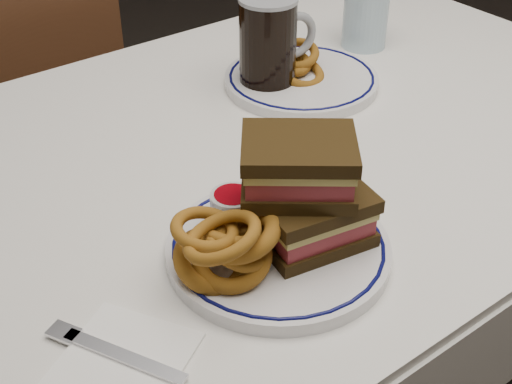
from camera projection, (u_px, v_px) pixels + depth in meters
dining_table at (295, 184)px, 1.17m from camera, size 1.27×0.87×0.75m
chair_far at (17, 100)px, 1.66m from camera, size 0.46×0.46×0.96m
main_plate at (278, 249)px, 0.85m from camera, size 0.27×0.27×0.02m
reuben_sandwich at (305, 191)px, 0.82m from camera, size 0.16×0.16×0.13m
onion_rings_main at (228, 245)px, 0.79m from camera, size 0.13×0.12×0.11m
ketchup_ramekin at (233, 204)px, 0.88m from camera, size 0.06×0.06×0.03m
beer_mug at (270, 43)px, 1.17m from camera, size 0.14×0.10×0.16m
water_glass at (366, 12)px, 1.33m from camera, size 0.08×0.08×0.13m
far_plate at (301, 80)px, 1.22m from camera, size 0.26×0.26×0.02m
onion_rings_far at (297, 63)px, 1.22m from camera, size 0.10×0.11×0.06m
napkin_fork at (122, 358)px, 0.72m from camera, size 0.17×0.17×0.01m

